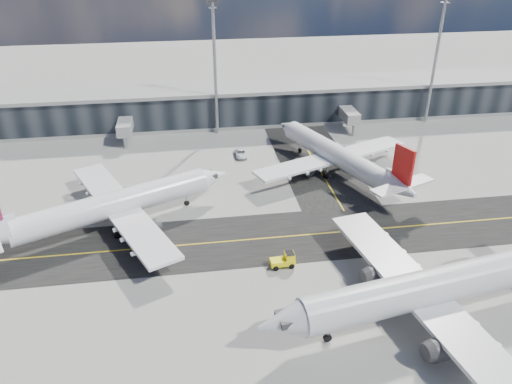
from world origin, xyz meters
TOP-DOWN VIEW (x-y plane):
  - ground at (0.00, 0.00)m, footprint 300.00×300.00m
  - taxiway_lanes at (3.91, 10.74)m, footprint 180.00×63.00m
  - terminal_concourse at (0.04, 54.93)m, footprint 152.00×19.80m
  - floodlight_masts at (0.00, 48.00)m, footprint 102.50×0.70m
  - airliner_af at (-19.42, 10.40)m, footprint 38.83×33.49m
  - airliner_redtail at (20.68, 23.52)m, footprint 32.20×37.22m
  - airliner_near at (21.12, -15.50)m, footprint 44.68×38.28m
  - baggage_tug at (5.23, -3.27)m, footprint 3.50×1.96m
  - service_van at (3.70, 34.42)m, footprint 2.23×4.79m

SIDE VIEW (x-z plane):
  - ground at x=0.00m, z-range 0.00..0.00m
  - taxiway_lanes at x=3.91m, z-range -0.01..0.03m
  - service_van at x=3.70m, z-range 0.00..1.33m
  - baggage_tug at x=5.23m, z-range 0.00..2.13m
  - airliner_redtail at x=20.68m, z-range -1.95..9.52m
  - airliner_af at x=-19.42m, z-range -2.05..10.04m
  - terminal_concourse at x=0.04m, z-range -0.31..8.49m
  - airliner_near at x=21.12m, z-range -2.25..11.01m
  - floodlight_masts at x=0.00m, z-range 1.16..30.06m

